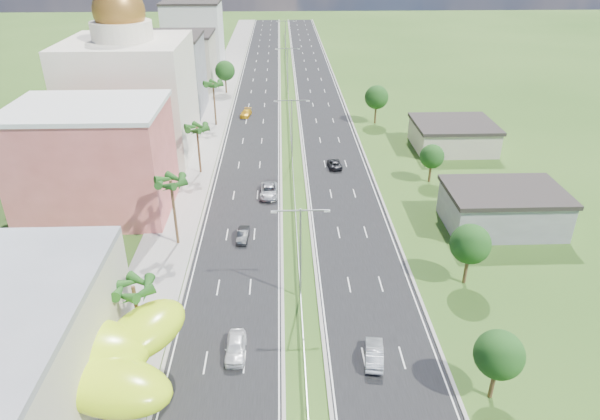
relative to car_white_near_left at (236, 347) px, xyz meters
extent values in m
plane|color=#2D5119|center=(6.52, -1.10, -0.85)|extent=(500.00, 500.00, 0.00)
cube|color=black|center=(-0.98, 88.90, -0.83)|extent=(11.00, 260.00, 0.04)
cube|color=black|center=(14.02, 88.90, -0.83)|extent=(11.00, 260.00, 0.04)
cube|color=gray|center=(-10.48, 88.90, -0.79)|extent=(7.00, 260.00, 0.12)
cube|color=gray|center=(6.52, 70.90, -0.23)|extent=(0.08, 216.00, 0.28)
cube|color=gray|center=(6.52, 172.90, -0.50)|extent=(0.10, 0.12, 0.70)
cylinder|color=gray|center=(6.52, 8.90, 4.65)|extent=(0.20, 0.20, 11.00)
cube|color=gray|center=(5.08, 8.90, 9.95)|extent=(2.88, 0.12, 0.12)
cube|color=gray|center=(7.96, 8.90, 9.95)|extent=(2.88, 0.12, 0.12)
cube|color=silver|center=(3.80, 8.90, 9.85)|extent=(0.60, 0.25, 0.18)
cube|color=silver|center=(9.24, 8.90, 9.85)|extent=(0.60, 0.25, 0.18)
cylinder|color=gray|center=(6.52, 48.90, 4.65)|extent=(0.20, 0.20, 11.00)
cube|color=gray|center=(5.08, 48.90, 9.95)|extent=(2.88, 0.12, 0.12)
cube|color=gray|center=(7.96, 48.90, 9.95)|extent=(2.88, 0.12, 0.12)
cube|color=silver|center=(3.80, 48.90, 9.85)|extent=(0.60, 0.25, 0.18)
cube|color=silver|center=(9.24, 48.90, 9.85)|extent=(0.60, 0.25, 0.18)
cylinder|color=gray|center=(6.52, 93.90, 4.65)|extent=(0.20, 0.20, 11.00)
cube|color=gray|center=(5.08, 93.90, 9.95)|extent=(2.88, 0.12, 0.12)
cube|color=gray|center=(7.96, 93.90, 9.95)|extent=(2.88, 0.12, 0.12)
cube|color=silver|center=(3.80, 93.90, 9.85)|extent=(0.60, 0.25, 0.18)
cube|color=silver|center=(9.24, 93.90, 9.85)|extent=(0.60, 0.25, 0.18)
cylinder|color=gray|center=(6.52, 138.90, 4.65)|extent=(0.20, 0.20, 11.00)
cube|color=gray|center=(5.08, 138.90, 9.95)|extent=(2.88, 0.12, 0.12)
cube|color=gray|center=(7.96, 138.90, 9.95)|extent=(2.88, 0.12, 0.12)
cube|color=silver|center=(3.80, 138.90, 9.85)|extent=(0.60, 0.25, 0.18)
cube|color=silver|center=(9.24, 138.90, 9.85)|extent=(0.60, 0.25, 0.18)
cylinder|color=gray|center=(-17.48, -3.10, 1.15)|extent=(0.50, 0.50, 4.00)
cylinder|color=gray|center=(-10.48, -8.10, 1.15)|extent=(0.50, 0.50, 4.00)
cylinder|color=gray|center=(-8.48, -3.10, 1.15)|extent=(0.50, 0.50, 4.00)
cube|color=#BD564D|center=(-21.48, 30.90, 6.65)|extent=(20.00, 15.00, 15.00)
cube|color=beige|center=(-21.48, 53.90, 9.15)|extent=(20.00, 20.00, 20.00)
cylinder|color=beige|center=(-21.48, 53.90, 20.65)|extent=(10.00, 10.00, 3.00)
sphere|color=brown|center=(-21.48, 53.90, 23.65)|extent=(8.40, 8.40, 8.40)
cube|color=slate|center=(-20.48, 78.90, 7.15)|extent=(16.00, 15.00, 16.00)
cube|color=#BEB79C|center=(-20.48, 100.90, 5.65)|extent=(16.00, 15.00, 13.00)
cube|color=silver|center=(-20.48, 123.90, 8.15)|extent=(16.00, 15.00, 18.00)
cube|color=slate|center=(34.52, 23.90, 1.65)|extent=(15.00, 10.00, 5.00)
cube|color=#BEB79C|center=(36.52, 53.90, 1.35)|extent=(14.00, 12.00, 4.40)
cylinder|color=#47301C|center=(-8.98, 0.90, 2.90)|extent=(0.36, 0.36, 7.50)
cylinder|color=#47301C|center=(-8.98, 20.90, 3.65)|extent=(0.36, 0.36, 9.00)
cylinder|color=#47301C|center=(-8.98, 43.90, 3.15)|extent=(0.36, 0.36, 8.00)
cylinder|color=#47301C|center=(-8.98, 68.90, 3.55)|extent=(0.36, 0.36, 8.80)
cylinder|color=#47301C|center=(-8.98, 93.90, 1.60)|extent=(0.40, 0.40, 4.90)
sphere|color=#1E4C17|center=(-8.98, 93.90, 4.75)|extent=(4.90, 4.90, 4.90)
cylinder|color=#47301C|center=(22.52, -6.10, 1.25)|extent=(0.40, 0.40, 4.20)
sphere|color=#1E4C17|center=(22.52, -6.10, 3.95)|extent=(4.20, 4.20, 4.20)
cylinder|color=#47301C|center=(25.52, 10.90, 1.42)|extent=(0.40, 0.40, 4.55)
sphere|color=#1E4C17|center=(25.52, 10.90, 4.35)|extent=(4.55, 4.55, 4.55)
cylinder|color=#47301C|center=(28.52, 38.90, 1.07)|extent=(0.40, 0.40, 3.85)
sphere|color=#1E4C17|center=(28.52, 38.90, 3.55)|extent=(3.85, 3.85, 3.85)
cylinder|color=#47301C|center=(24.52, 68.90, 1.60)|extent=(0.40, 0.40, 4.90)
sphere|color=#1E4C17|center=(24.52, 68.90, 4.75)|extent=(4.90, 4.90, 4.90)
imported|color=white|center=(0.00, 0.00, 0.00)|extent=(1.94, 4.76, 1.62)
imported|color=black|center=(-0.56, 21.55, -0.13)|extent=(1.65, 4.17, 1.35)
imported|color=#989A9F|center=(2.62, 34.55, -0.01)|extent=(2.65, 5.74, 1.59)
imported|color=gold|center=(-3.02, 74.65, -0.12)|extent=(2.67, 4.98, 1.37)
imported|color=#9DA0A5|center=(13.09, -1.29, -0.04)|extent=(2.29, 4.86, 1.54)
imported|color=black|center=(13.73, 45.36, -0.17)|extent=(2.42, 4.71, 1.27)
camera|label=1|loc=(4.73, -39.28, 35.19)|focal=32.00mm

